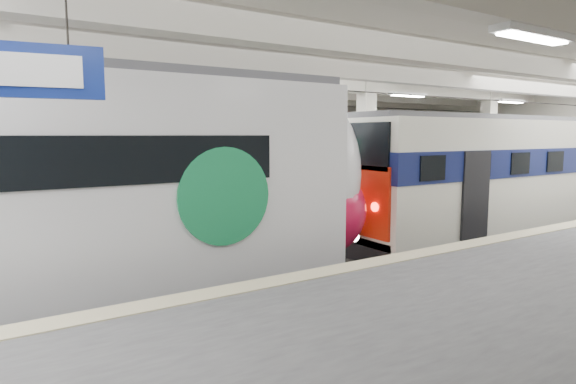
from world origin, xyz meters
TOP-DOWN VIEW (x-y plane):
  - station_hall at (0.00, -1.74)m, footprint 36.00×24.00m
  - modern_emu at (-5.19, -0.00)m, footprint 15.26×3.15m
  - older_rer at (8.33, 0.00)m, footprint 12.55×2.77m
  - far_train at (-4.98, 5.50)m, footprint 14.69×3.45m

SIDE VIEW (x-z plane):
  - older_rer at x=8.33m, z-range 0.10..4.28m
  - modern_emu at x=-5.19m, z-range -0.04..4.81m
  - far_train at x=-4.98m, z-range 0.08..4.71m
  - station_hall at x=0.00m, z-range 0.37..6.12m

